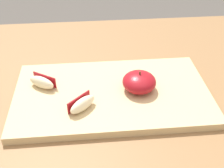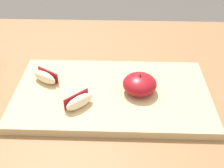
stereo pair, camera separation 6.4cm
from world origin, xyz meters
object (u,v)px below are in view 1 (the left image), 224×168
at_px(cutting_board, 112,94).
at_px(apple_wedge_right, 42,82).
at_px(apple_wedge_near_knife, 82,104).
at_px(apple_half_skin_up, 139,82).

height_order(cutting_board, apple_wedge_right, apple_wedge_right).
distance_m(apple_wedge_near_knife, apple_wedge_right, 0.13).
relative_size(cutting_board, apple_wedge_near_knife, 7.09).
height_order(apple_half_skin_up, apple_wedge_near_knife, apple_half_skin_up).
bearing_deg(cutting_board, apple_half_skin_up, 0.54).
height_order(apple_wedge_near_knife, apple_wedge_right, same).
xyz_separation_m(cutting_board, apple_wedge_near_knife, (-0.07, -0.06, 0.02)).
xyz_separation_m(apple_half_skin_up, apple_wedge_right, (-0.22, 0.03, -0.01)).
bearing_deg(apple_wedge_right, apple_wedge_near_knife, -42.96).
bearing_deg(cutting_board, apple_wedge_right, 169.65).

